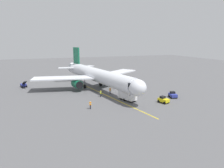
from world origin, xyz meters
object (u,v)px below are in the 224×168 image
at_px(tug_portside, 173,95).
at_px(tug_rear_apron, 163,100).
at_px(airplane, 97,75).
at_px(ground_crew_loader, 101,94).
at_px(ground_crew_marshaller, 90,105).
at_px(box_truck_near_nose, 127,95).
at_px(ground_crew_wing_walker, 110,91).
at_px(belt_loader_starboard_side, 24,85).

relative_size(tug_portside, tug_rear_apron, 0.97).
bearing_deg(tug_portside, airplane, -45.25).
bearing_deg(tug_portside, ground_crew_loader, -22.03).
relative_size(ground_crew_marshaller, box_truck_near_nose, 0.34).
relative_size(ground_crew_wing_walker, ground_crew_loader, 1.00).
distance_m(ground_crew_marshaller, tug_rear_apron, 16.56).
xyz_separation_m(airplane, ground_crew_wing_walker, (-1.64, 6.62, -3.12)).
bearing_deg(belt_loader_starboard_side, box_truck_near_nose, 135.48).
bearing_deg(tug_rear_apron, box_truck_near_nose, -33.53).
distance_m(box_truck_near_nose, tug_rear_apron, 8.29).
xyz_separation_m(ground_crew_wing_walker, ground_crew_loader, (3.14, 1.83, 0.00)).
distance_m(tug_portside, tug_rear_apron, 5.39).
xyz_separation_m(box_truck_near_nose, belt_loader_starboard_side, (23.64, -23.25, -0.67)).
relative_size(ground_crew_wing_walker, belt_loader_starboard_side, 0.36).
height_order(airplane, tug_portside, airplane).
height_order(airplane, ground_crew_wing_walker, airplane).
bearing_deg(ground_crew_marshaller, ground_crew_loader, -120.29).
relative_size(ground_crew_loader, box_truck_near_nose, 0.34).
height_order(airplane, ground_crew_marshaller, airplane).
bearing_deg(airplane, ground_crew_wing_walker, 103.94).
relative_size(ground_crew_marshaller, ground_crew_wing_walker, 1.00).
bearing_deg(box_truck_near_nose, airplane, -75.32).
relative_size(belt_loader_starboard_side, tug_rear_apron, 1.78).
bearing_deg(ground_crew_wing_walker, airplane, -76.06).
xyz_separation_m(ground_crew_loader, tug_portside, (-16.49, 6.67, -0.18)).
height_order(tug_portside, belt_loader_starboard_side, belt_loader_starboard_side).
height_order(ground_crew_marshaller, box_truck_near_nose, box_truck_near_nose).
height_order(box_truck_near_nose, tug_portside, box_truck_near_nose).
relative_size(box_truck_near_nose, tug_portside, 1.92).
xyz_separation_m(box_truck_near_nose, tug_rear_apron, (-6.89, 4.56, -0.68)).
distance_m(ground_crew_marshaller, ground_crew_loader, 9.14).
bearing_deg(ground_crew_loader, airplane, -100.01).
distance_m(ground_crew_loader, tug_rear_apron, 15.18).
height_order(box_truck_near_nose, belt_loader_starboard_side, box_truck_near_nose).
bearing_deg(airplane, ground_crew_loader, 79.99).
bearing_deg(tug_rear_apron, belt_loader_starboard_side, -42.34).
bearing_deg(ground_crew_marshaller, tug_portside, -176.70).
height_order(ground_crew_marshaller, tug_rear_apron, ground_crew_marshaller).
relative_size(ground_crew_marshaller, belt_loader_starboard_side, 0.36).
height_order(ground_crew_marshaller, ground_crew_loader, same).
xyz_separation_m(airplane, ground_crew_loader, (1.49, 8.45, -3.12)).
xyz_separation_m(tug_portside, tug_rear_apron, (4.62, 2.78, 0.00)).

